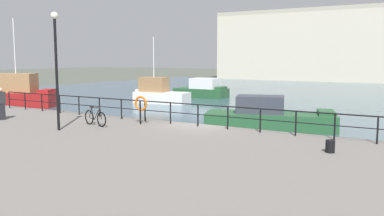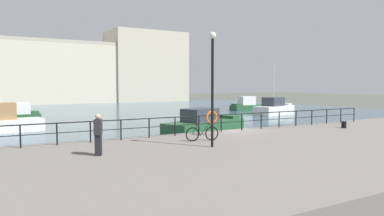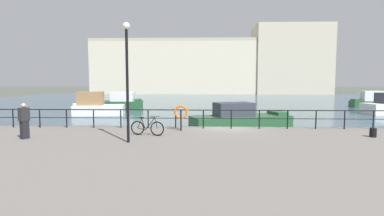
% 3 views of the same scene
% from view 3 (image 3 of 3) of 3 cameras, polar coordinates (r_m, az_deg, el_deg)
% --- Properties ---
extents(ground_plane, '(240.00, 240.00, 0.00)m').
position_cam_3_polar(ground_plane, '(19.50, 5.99, -6.09)').
color(ground_plane, '#4C5147').
extents(water_basin, '(80.00, 60.00, 0.01)m').
position_cam_3_polar(water_basin, '(49.44, 3.66, 0.87)').
color(water_basin, '#385160').
rests_on(water_basin, ground_plane).
extents(quay_promenade, '(56.00, 13.00, 0.98)m').
position_cam_3_polar(quay_promenade, '(13.08, 7.93, -9.64)').
color(quay_promenade, slate).
rests_on(quay_promenade, ground_plane).
extents(harbor_building, '(56.04, 11.26, 16.14)m').
position_cam_3_polar(harbor_building, '(80.27, 7.43, 7.35)').
color(harbor_building, beige).
rests_on(harbor_building, ground_plane).
extents(moored_green_narrowboat, '(5.63, 2.78, 2.04)m').
position_cam_3_polar(moored_green_narrowboat, '(41.29, -12.33, 1.02)').
color(moored_green_narrowboat, '#23512D').
rests_on(moored_green_narrowboat, water_basin).
extents(moored_cabin_cruiser, '(5.30, 2.85, 6.12)m').
position_cam_3_polar(moored_cabin_cruiser, '(34.90, -16.42, 0.31)').
color(moored_cabin_cruiser, white).
rests_on(moored_cabin_cruiser, water_basin).
extents(moored_red_daysailer, '(6.06, 1.88, 2.11)m').
position_cam_3_polar(moored_red_daysailer, '(48.70, 29.17, 1.03)').
color(moored_red_daysailer, '#23512D').
rests_on(moored_red_daysailer, water_basin).
extents(moored_harbor_tender, '(7.98, 4.84, 1.97)m').
position_cam_3_polar(moored_harbor_tender, '(25.05, 8.36, -1.94)').
color(moored_harbor_tender, '#23512D').
rests_on(moored_harbor_tender, water_basin).
extents(quay_railing, '(25.27, 0.07, 1.08)m').
position_cam_3_polar(quay_railing, '(18.45, 2.00, -1.33)').
color(quay_railing, black).
rests_on(quay_railing, quay_promenade).
extents(parked_bicycle, '(1.74, 0.45, 0.98)m').
position_cam_3_polar(parked_bicycle, '(16.42, -7.84, -3.43)').
color(parked_bicycle, black).
rests_on(parked_bicycle, quay_promenade).
extents(mooring_bollard, '(0.32, 0.32, 0.44)m').
position_cam_3_polar(mooring_bollard, '(18.12, 29.10, -3.78)').
color(mooring_bollard, black).
rests_on(mooring_bollard, quay_promenade).
extents(life_ring_stand, '(0.75, 0.16, 1.40)m').
position_cam_3_polar(life_ring_stand, '(17.66, -1.94, -0.85)').
color(life_ring_stand, black).
rests_on(life_ring_stand, quay_promenade).
extents(quay_lamp_post, '(0.32, 0.32, 5.26)m').
position_cam_3_polar(quay_lamp_post, '(14.61, -11.30, 6.91)').
color(quay_lamp_post, black).
rests_on(quay_lamp_post, quay_promenade).
extents(standing_person, '(0.44, 0.52, 1.69)m').
position_cam_3_polar(standing_person, '(17.23, -27.29, -1.98)').
color(standing_person, black).
rests_on(standing_person, quay_promenade).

